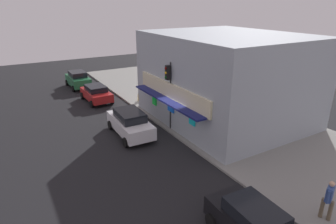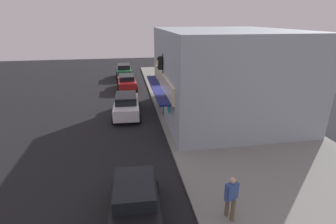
{
  "view_description": "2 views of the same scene",
  "coord_description": "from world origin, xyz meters",
  "px_view_note": "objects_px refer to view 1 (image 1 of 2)",
  "views": [
    {
      "loc": [
        15.2,
        -9.23,
        8.52
      ],
      "look_at": [
        -0.55,
        -0.04,
        1.56
      ],
      "focal_mm": 30.71,
      "sensor_mm": 36.0,
      "label": 1
    },
    {
      "loc": [
        17.31,
        -2.36,
        7.26
      ],
      "look_at": [
        1.53,
        0.34,
        1.29
      ],
      "focal_mm": 27.09,
      "sensor_mm": 36.0,
      "label": 2
    }
  ],
  "objects_px": {
    "trash_can": "(224,137)",
    "pedestrian": "(329,198)",
    "potted_plant_by_window": "(185,106)",
    "parked_car_red": "(96,93)",
    "fire_hydrant": "(139,97)",
    "traffic_light": "(170,87)",
    "potted_plant_by_doorway": "(205,129)",
    "parked_car_white": "(130,123)",
    "parked_car_green": "(78,79)"
  },
  "relations": [
    {
      "from": "pedestrian",
      "to": "parked_car_white",
      "type": "distance_m",
      "value": 12.33
    },
    {
      "from": "potted_plant_by_doorway",
      "to": "potted_plant_by_window",
      "type": "distance_m",
      "value": 4.45
    },
    {
      "from": "fire_hydrant",
      "to": "trash_can",
      "type": "xyz_separation_m",
      "value": [
        10.42,
        1.06,
        0.07
      ]
    },
    {
      "from": "potted_plant_by_window",
      "to": "parked_car_white",
      "type": "distance_m",
      "value": 5.47
    },
    {
      "from": "potted_plant_by_doorway",
      "to": "parked_car_white",
      "type": "distance_m",
      "value": 5.04
    },
    {
      "from": "pedestrian",
      "to": "potted_plant_by_window",
      "type": "height_order",
      "value": "pedestrian"
    },
    {
      "from": "parked_car_green",
      "to": "potted_plant_by_window",
      "type": "bearing_deg",
      "value": 23.52
    },
    {
      "from": "potted_plant_by_window",
      "to": "parked_car_red",
      "type": "relative_size",
      "value": 0.27
    },
    {
      "from": "pedestrian",
      "to": "potted_plant_by_window",
      "type": "bearing_deg",
      "value": 172.63
    },
    {
      "from": "traffic_light",
      "to": "parked_car_white",
      "type": "xyz_separation_m",
      "value": [
        -0.66,
        -2.73,
        -2.29
      ]
    },
    {
      "from": "trash_can",
      "to": "parked_car_white",
      "type": "bearing_deg",
      "value": -134.64
    },
    {
      "from": "parked_car_white",
      "to": "parked_car_red",
      "type": "height_order",
      "value": "parked_car_white"
    },
    {
      "from": "parked_car_white",
      "to": "pedestrian",
      "type": "bearing_deg",
      "value": 17.09
    },
    {
      "from": "parked_car_red",
      "to": "parked_car_green",
      "type": "xyz_separation_m",
      "value": [
        -5.55,
        -0.26,
        0.1
      ]
    },
    {
      "from": "parked_car_red",
      "to": "parked_car_green",
      "type": "distance_m",
      "value": 5.55
    },
    {
      "from": "potted_plant_by_doorway",
      "to": "parked_car_white",
      "type": "xyz_separation_m",
      "value": [
        -2.98,
        -4.05,
        0.21
      ]
    },
    {
      "from": "traffic_light",
      "to": "pedestrian",
      "type": "xyz_separation_m",
      "value": [
        11.12,
        0.9,
        -2.04
      ]
    },
    {
      "from": "potted_plant_by_doorway",
      "to": "parked_car_red",
      "type": "xyz_separation_m",
      "value": [
        -11.15,
        -3.89,
        0.11
      ]
    },
    {
      "from": "fire_hydrant",
      "to": "potted_plant_by_doorway",
      "type": "relative_size",
      "value": 0.79
    },
    {
      "from": "potted_plant_by_doorway",
      "to": "pedestrian",
      "type": "bearing_deg",
      "value": -2.8
    },
    {
      "from": "pedestrian",
      "to": "parked_car_red",
      "type": "bearing_deg",
      "value": -170.16
    },
    {
      "from": "traffic_light",
      "to": "potted_plant_by_doorway",
      "type": "relative_size",
      "value": 4.83
    },
    {
      "from": "trash_can",
      "to": "potted_plant_by_doorway",
      "type": "distance_m",
      "value": 1.55
    },
    {
      "from": "parked_car_white",
      "to": "parked_car_red",
      "type": "xyz_separation_m",
      "value": [
        -8.16,
        0.16,
        -0.1
      ]
    },
    {
      "from": "trash_can",
      "to": "potted_plant_by_window",
      "type": "xyz_separation_m",
      "value": [
        -5.74,
        0.8,
        0.21
      ]
    },
    {
      "from": "potted_plant_by_doorway",
      "to": "parked_car_green",
      "type": "height_order",
      "value": "parked_car_green"
    },
    {
      "from": "traffic_light",
      "to": "trash_can",
      "type": "xyz_separation_m",
      "value": [
        3.79,
        1.78,
        -2.6
      ]
    },
    {
      "from": "pedestrian",
      "to": "traffic_light",
      "type": "bearing_deg",
      "value": -175.4
    },
    {
      "from": "trash_can",
      "to": "pedestrian",
      "type": "relative_size",
      "value": 0.49
    },
    {
      "from": "trash_can",
      "to": "parked_car_red",
      "type": "bearing_deg",
      "value": -160.98
    },
    {
      "from": "fire_hydrant",
      "to": "trash_can",
      "type": "distance_m",
      "value": 10.48
    },
    {
      "from": "potted_plant_by_doorway",
      "to": "parked_car_red",
      "type": "height_order",
      "value": "parked_car_red"
    },
    {
      "from": "trash_can",
      "to": "potted_plant_by_doorway",
      "type": "relative_size",
      "value": 0.9
    },
    {
      "from": "pedestrian",
      "to": "parked_car_red",
      "type": "xyz_separation_m",
      "value": [
        -19.95,
        -3.46,
        -0.35
      ]
    },
    {
      "from": "pedestrian",
      "to": "parked_car_green",
      "type": "distance_m",
      "value": 25.77
    },
    {
      "from": "traffic_light",
      "to": "parked_car_red",
      "type": "bearing_deg",
      "value": -163.79
    },
    {
      "from": "fire_hydrant",
      "to": "trash_can",
      "type": "relative_size",
      "value": 0.87
    },
    {
      "from": "parked_car_red",
      "to": "potted_plant_by_doorway",
      "type": "bearing_deg",
      "value": 19.25
    },
    {
      "from": "traffic_light",
      "to": "trash_can",
      "type": "distance_m",
      "value": 4.93
    },
    {
      "from": "fire_hydrant",
      "to": "pedestrian",
      "type": "distance_m",
      "value": 17.77
    },
    {
      "from": "trash_can",
      "to": "potted_plant_by_doorway",
      "type": "height_order",
      "value": "potted_plant_by_doorway"
    },
    {
      "from": "parked_car_red",
      "to": "pedestrian",
      "type": "bearing_deg",
      "value": 9.84
    },
    {
      "from": "parked_car_white",
      "to": "parked_car_red",
      "type": "bearing_deg",
      "value": 178.86
    },
    {
      "from": "traffic_light",
      "to": "potted_plant_by_doorway",
      "type": "bearing_deg",
      "value": 29.74
    },
    {
      "from": "parked_car_green",
      "to": "traffic_light",
      "type": "bearing_deg",
      "value": 11.11
    },
    {
      "from": "parked_car_green",
      "to": "pedestrian",
      "type": "bearing_deg",
      "value": 8.29
    },
    {
      "from": "potted_plant_by_window",
      "to": "parked_car_green",
      "type": "xyz_separation_m",
      "value": [
        -12.42,
        -5.41,
        0.1
      ]
    },
    {
      "from": "pedestrian",
      "to": "parked_car_green",
      "type": "xyz_separation_m",
      "value": [
        -25.49,
        -3.72,
        -0.25
      ]
    },
    {
      "from": "pedestrian",
      "to": "parked_car_green",
      "type": "relative_size",
      "value": 0.45
    },
    {
      "from": "potted_plant_by_doorway",
      "to": "potted_plant_by_window",
      "type": "relative_size",
      "value": 0.91
    }
  ]
}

